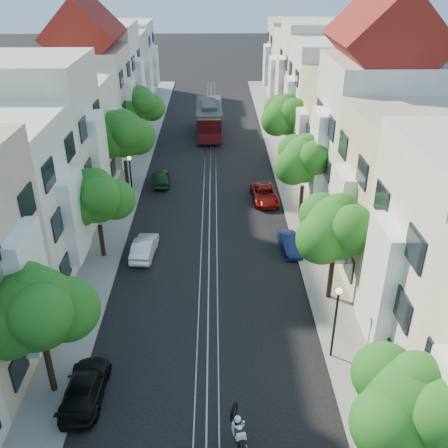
{
  "coord_description": "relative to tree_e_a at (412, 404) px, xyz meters",
  "views": [
    {
      "loc": [
        0.48,
        -15.2,
        18.07
      ],
      "look_at": [
        1.04,
        14.44,
        2.2
      ],
      "focal_mm": 40.0,
      "sensor_mm": 36.0,
      "label": 1
    }
  ],
  "objects": [
    {
      "name": "townhouses_east",
      "position": [
        4.61,
        30.94,
        0.79
      ],
      "size": [
        7.75,
        72.0,
        12.0
      ],
      "color": "beige",
      "rests_on": "ground"
    },
    {
      "name": "sportbike_rider",
      "position": [
        -5.92,
        1.82,
        -3.5
      ],
      "size": [
        0.71,
        2.18,
        1.61
      ],
      "rotation": [
        0.0,
        0.0,
        0.2
      ],
      "color": "black",
      "rests_on": "ground"
    },
    {
      "name": "sidewalk_east",
      "position": [
        -0.01,
        31.02,
        -4.34
      ],
      "size": [
        2.5,
        80.0,
        0.12
      ],
      "primitive_type": "cube",
      "color": "gray",
      "rests_on": "ground"
    },
    {
      "name": "parked_car_w_mid",
      "position": [
        -11.66,
        17.15,
        -3.76
      ],
      "size": [
        1.63,
        3.95,
        1.27
      ],
      "primitive_type": "imported",
      "rotation": [
        0.0,
        0.0,
        3.07
      ],
      "color": "silver",
      "rests_on": "ground"
    },
    {
      "name": "parked_car_e_far",
      "position": [
        -2.67,
        25.65,
        -3.79
      ],
      "size": [
        2.32,
        4.51,
        1.22
      ],
      "primitive_type": "imported",
      "rotation": [
        0.0,
        0.0,
        0.07
      ],
      "color": "maroon",
      "rests_on": "ground"
    },
    {
      "name": "rail_right",
      "position": [
        -6.71,
        31.02,
        -4.39
      ],
      "size": [
        0.06,
        80.0,
        0.02
      ],
      "primitive_type": "cube",
      "color": "gray",
      "rests_on": "ground"
    },
    {
      "name": "parked_car_w_far",
      "position": [
        -11.66,
        29.31,
        -3.75
      ],
      "size": [
        1.88,
        3.91,
        1.29
      ],
      "primitive_type": "imported",
      "rotation": [
        0.0,
        0.0,
        3.24
      ],
      "color": "#16371C",
      "rests_on": "ground"
    },
    {
      "name": "ground",
      "position": [
        -7.26,
        31.02,
        -4.4
      ],
      "size": [
        200.0,
        200.0,
        0.0
      ],
      "primitive_type": "plane",
      "color": "black",
      "rests_on": "ground"
    },
    {
      "name": "rail_left",
      "position": [
        -7.81,
        31.02,
        -4.39
      ],
      "size": [
        0.06,
        80.0,
        0.02
      ],
      "primitive_type": "cube",
      "color": "gray",
      "rests_on": "ground"
    },
    {
      "name": "parked_car_w_near",
      "position": [
        -12.86,
        4.57,
        -3.77
      ],
      "size": [
        1.81,
        4.35,
        1.26
      ],
      "primitive_type": "imported",
      "rotation": [
        0.0,
        0.0,
        3.13
      ],
      "color": "black",
      "rests_on": "ground"
    },
    {
      "name": "tree_w_a",
      "position": [
        -14.4,
        5.0,
        0.34
      ],
      "size": [
        4.93,
        4.08,
        6.68
      ],
      "color": "black",
      "rests_on": "ground"
    },
    {
      "name": "tree_w_d",
      "position": [
        -14.4,
        39.0,
        0.2
      ],
      "size": [
        4.84,
        3.99,
        6.52
      ],
      "color": "black",
      "rests_on": "ground"
    },
    {
      "name": "cable_car",
      "position": [
        -7.41,
        43.46,
        -2.34
      ],
      "size": [
        2.98,
        9.1,
        3.48
      ],
      "rotation": [
        0.0,
        0.0,
        0.02
      ],
      "color": "black",
      "rests_on": "ground"
    },
    {
      "name": "tree_e_c",
      "position": [
        0.0,
        23.0,
        0.2
      ],
      "size": [
        4.84,
        3.99,
        6.52
      ],
      "color": "black",
      "rests_on": "ground"
    },
    {
      "name": "lamp_east",
      "position": [
        -0.96,
        7.02,
        -1.55
      ],
      "size": [
        0.32,
        0.32,
        4.16
      ],
      "color": "black",
      "rests_on": "ground"
    },
    {
      "name": "tree_w_c",
      "position": [
        -14.4,
        28.0,
        0.67
      ],
      "size": [
        5.13,
        4.28,
        7.09
      ],
      "color": "black",
      "rests_on": "ground"
    },
    {
      "name": "tree_w_b",
      "position": [
        -14.4,
        17.0,
        0.0
      ],
      "size": [
        4.72,
        3.87,
        6.27
      ],
      "color": "black",
      "rests_on": "ground"
    },
    {
      "name": "rail_slot",
      "position": [
        -7.26,
        31.02,
        -4.39
      ],
      "size": [
        0.06,
        80.0,
        0.02
      ],
      "primitive_type": "cube",
      "color": "gray",
      "rests_on": "ground"
    },
    {
      "name": "tree_e_d",
      "position": [
        0.0,
        34.0,
        0.47
      ],
      "size": [
        5.01,
        4.16,
        6.85
      ],
      "color": "black",
      "rests_on": "ground"
    },
    {
      "name": "tree_e_a",
      "position": [
        0.0,
        0.0,
        0.0
      ],
      "size": [
        4.72,
        3.87,
        6.27
      ],
      "color": "black",
      "rests_on": "ground"
    },
    {
      "name": "lane_line",
      "position": [
        -7.26,
        31.02,
        -4.4
      ],
      "size": [
        0.08,
        80.0,
        0.01
      ],
      "primitive_type": "cube",
      "color": "tan",
      "rests_on": "ground"
    },
    {
      "name": "parked_car_e_mid",
      "position": [
        -1.66,
        17.58,
        -3.86
      ],
      "size": [
        1.47,
        3.39,
        1.08
      ],
      "primitive_type": "imported",
      "rotation": [
        0.0,
        0.0,
        0.1
      ],
      "color": "#0C173F",
      "rests_on": "ground"
    },
    {
      "name": "tree_e_b",
      "position": [
        0.0,
        12.0,
        0.34
      ],
      "size": [
        4.93,
        4.08,
        6.68
      ],
      "color": "black",
      "rests_on": "ground"
    },
    {
      "name": "lamp_west",
      "position": [
        -13.56,
        25.02,
        -1.55
      ],
      "size": [
        0.32,
        0.32,
        4.16
      ],
      "color": "black",
      "rests_on": "ground"
    },
    {
      "name": "sidewalk_west",
      "position": [
        -14.51,
        31.02,
        -4.34
      ],
      "size": [
        2.5,
        80.0,
        0.12
      ],
      "primitive_type": "cube",
      "color": "gray",
      "rests_on": "ground"
    },
    {
      "name": "townhouses_west",
      "position": [
        -19.13,
        30.94,
        0.68
      ],
      "size": [
        7.75,
        72.0,
        11.76
      ],
      "color": "silver",
      "rests_on": "ground"
    }
  ]
}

